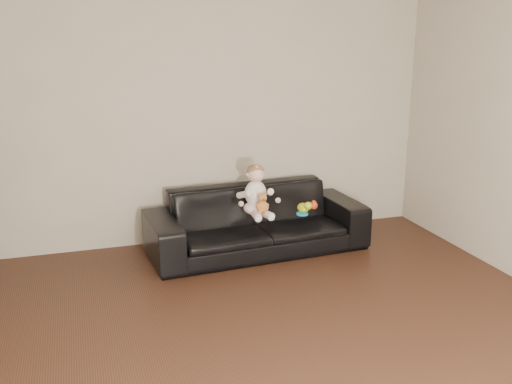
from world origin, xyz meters
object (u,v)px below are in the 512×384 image
object	(u,v)px
baby	(256,193)
toy_green	(303,208)
teddy_bear	(262,203)
sofa	(257,220)
toy_rattle	(314,206)
toy_blue_disc	(302,214)

from	to	relation	value
baby	toy_green	world-z (taller)	baby
teddy_bear	toy_green	bearing A→B (deg)	-2.35
sofa	teddy_bear	world-z (taller)	teddy_bear
toy_rattle	baby	bearing A→B (deg)	179.21
toy_rattle	sofa	bearing A→B (deg)	167.36
sofa	teddy_bear	distance (m)	0.36
teddy_bear	toy_rattle	xyz separation A→B (m)	(0.57, 0.14, -0.12)
teddy_bear	toy_rattle	bearing A→B (deg)	0.96
baby	toy_rattle	bearing A→B (deg)	-4.14
teddy_bear	toy_blue_disc	distance (m)	0.43
teddy_bear	toy_rattle	distance (m)	0.60
sofa	toy_green	world-z (taller)	sofa
toy_blue_disc	teddy_bear	bearing A→B (deg)	-177.54
toy_rattle	toy_blue_disc	bearing A→B (deg)	-144.62
sofa	toy_rattle	xyz separation A→B (m)	(0.54, -0.12, 0.13)
toy_green	teddy_bear	bearing A→B (deg)	-169.84
teddy_bear	toy_blue_disc	size ratio (longest dim) A/B	1.67
baby	teddy_bear	xyz separation A→B (m)	(0.01, -0.15, -0.06)
baby	toy_rattle	world-z (taller)	baby
teddy_bear	toy_green	distance (m)	0.46
toy_green	toy_blue_disc	size ratio (longest dim) A/B	1.19
toy_blue_disc	toy_green	bearing A→B (deg)	61.31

